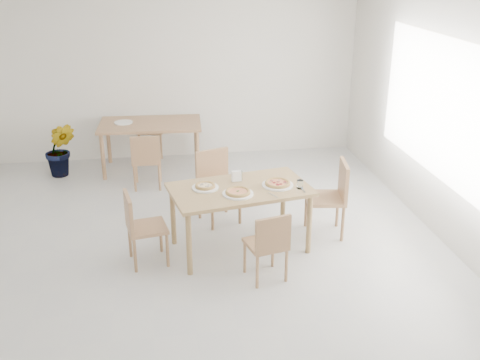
{
  "coord_description": "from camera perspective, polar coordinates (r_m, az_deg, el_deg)",
  "views": [
    {
      "loc": [
        -0.23,
        -5.44,
        3.16
      ],
      "look_at": [
        0.62,
        0.19,
        0.84
      ],
      "focal_mm": 42.0,
      "sensor_mm": 36.0,
      "label": 1
    }
  ],
  "objects": [
    {
      "name": "pizza_margherita",
      "position": [
        6.0,
        -0.22,
        -1.21
      ],
      "size": [
        0.33,
        0.33,
        0.03
      ],
      "rotation": [
        0.0,
        0.0,
        0.26
      ],
      "color": "tan",
      "rests_on": "plate_margherita"
    },
    {
      "name": "tumbler_a",
      "position": [
        6.38,
        -0.1,
        0.45
      ],
      "size": [
        0.08,
        0.08,
        0.1
      ],
      "primitive_type": "cylinder",
      "color": "white",
      "rests_on": "main_table"
    },
    {
      "name": "chair_north",
      "position": [
        7.0,
        -2.43,
        -0.06
      ],
      "size": [
        0.56,
        0.56,
        0.89
      ],
      "rotation": [
        0.0,
        0.0,
        0.35
      ],
      "color": "tan",
      "rests_on": "ground"
    },
    {
      "name": "fork_b",
      "position": [
        6.0,
        3.37,
        -1.56
      ],
      "size": [
        0.08,
        0.15,
        0.01
      ],
      "primitive_type": "cube",
      "rotation": [
        0.0,
        0.0,
        0.44
      ],
      "color": "silver",
      "rests_on": "main_table"
    },
    {
      "name": "pizza_mushroom",
      "position": [
        6.16,
        -3.56,
        -0.58
      ],
      "size": [
        0.28,
        0.28,
        0.03
      ],
      "rotation": [
        0.0,
        0.0,
        0.32
      ],
      "color": "tan",
      "rests_on": "plate_mushroom"
    },
    {
      "name": "chair_south",
      "position": [
        5.7,
        2.93,
        -6.33
      ],
      "size": [
        0.46,
        0.46,
        0.77
      ],
      "rotation": [
        0.0,
        0.0,
        3.38
      ],
      "color": "tan",
      "rests_on": "ground"
    },
    {
      "name": "second_table",
      "position": [
        8.71,
        -9.09,
        5.25
      ],
      "size": [
        1.57,
        0.95,
        0.75
      ],
      "rotation": [
        0.0,
        0.0,
        -0.05
      ],
      "color": "tan",
      "rests_on": "ground"
    },
    {
      "name": "plate_margherita",
      "position": [
        6.01,
        -0.22,
        -1.4
      ],
      "size": [
        0.33,
        0.33,
        0.02
      ],
      "primitive_type": "cylinder",
      "color": "white",
      "rests_on": "main_table"
    },
    {
      "name": "napkin_holder",
      "position": [
        6.32,
        -0.37,
        0.35
      ],
      "size": [
        0.12,
        0.07,
        0.13
      ],
      "rotation": [
        0.0,
        0.0,
        0.14
      ],
      "color": "silver",
      "rests_on": "main_table"
    },
    {
      "name": "room",
      "position": [
        6.78,
        20.13,
        6.63
      ],
      "size": [
        7.28,
        7.0,
        7.0
      ],
      "color": "beige",
      "rests_on": "ground"
    },
    {
      "name": "chair_east",
      "position": [
        6.69,
        9.39,
        -1.33
      ],
      "size": [
        0.51,
        0.51,
        0.91
      ],
      "rotation": [
        0.0,
        0.0,
        -1.72
      ],
      "color": "tan",
      "rests_on": "ground"
    },
    {
      "name": "pizza_pepperoni",
      "position": [
        6.24,
        3.85,
        -0.3
      ],
      "size": [
        0.36,
        0.36,
        0.03
      ],
      "rotation": [
        0.0,
        0.0,
        -0.3
      ],
      "color": "tan",
      "rests_on": "plate_pepperoni"
    },
    {
      "name": "plate_mushroom",
      "position": [
        6.17,
        -3.55,
        -0.78
      ],
      "size": [
        0.29,
        0.29,
        0.02
      ],
      "primitive_type": "cylinder",
      "color": "white",
      "rests_on": "main_table"
    },
    {
      "name": "chair_back_n",
      "position": [
        9.48,
        -8.82,
        5.52
      ],
      "size": [
        0.5,
        0.5,
        0.84
      ],
      "rotation": [
        0.0,
        0.0,
        -0.24
      ],
      "color": "tan",
      "rests_on": "ground"
    },
    {
      "name": "plate_empty",
      "position": [
        8.75,
        -11.76,
        5.75
      ],
      "size": [
        0.28,
        0.28,
        0.02
      ],
      "primitive_type": "cylinder",
      "color": "white",
      "rests_on": "second_table"
    },
    {
      "name": "chair_west",
      "position": [
        6.09,
        -10.16,
        -4.39
      ],
      "size": [
        0.47,
        0.47,
        0.82
      ],
      "rotation": [
        0.0,
        0.0,
        1.76
      ],
      "color": "tan",
      "rests_on": "ground"
    },
    {
      "name": "chair_back_s",
      "position": [
        8.03,
        -9.5,
        2.27
      ],
      "size": [
        0.42,
        0.42,
        0.82
      ],
      "rotation": [
        0.0,
        0.0,
        3.11
      ],
      "color": "tan",
      "rests_on": "ground"
    },
    {
      "name": "fork_a",
      "position": [
        6.17,
        6.38,
        -0.96
      ],
      "size": [
        0.02,
        0.19,
        0.01
      ],
      "primitive_type": "cube",
      "rotation": [
        0.0,
        0.0,
        0.03
      ],
      "color": "silver",
      "rests_on": "main_table"
    },
    {
      "name": "tumbler_b",
      "position": [
        6.18,
        6.11,
        -0.44
      ],
      "size": [
        0.07,
        0.07,
        0.1
      ],
      "primitive_type": "cylinder",
      "color": "white",
      "rests_on": "main_table"
    },
    {
      "name": "main_table",
      "position": [
        6.21,
        -0.0,
        -1.48
      ],
      "size": [
        1.65,
        1.14,
        0.75
      ],
      "rotation": [
        0.0,
        0.0,
        0.19
      ],
      "color": "tan",
      "rests_on": "ground"
    },
    {
      "name": "plate_pepperoni",
      "position": [
        6.25,
        3.84,
        -0.5
      ],
      "size": [
        0.35,
        0.35,
        0.02
      ],
      "primitive_type": "cylinder",
      "color": "white",
      "rests_on": "main_table"
    },
    {
      "name": "potted_plant",
      "position": [
        8.84,
        -17.78,
        2.97
      ],
      "size": [
        0.47,
        0.38,
        0.83
      ],
      "primitive_type": "imported",
      "rotation": [
        0.0,
        0.0,
        -0.03
      ],
      "color": "#2A621D",
      "rests_on": "ground"
    }
  ]
}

